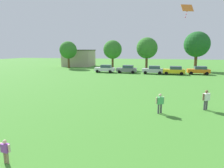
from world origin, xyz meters
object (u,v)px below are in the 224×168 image
object	(u,v)px
parked_car_white_0	(105,69)
tree_far_right	(197,44)
parked_car_orange_4	(199,70)
tree_right	(147,48)
adult_bystander	(160,102)
tree_far_left	(68,50)
kite	(187,9)
parked_car_silver_2	(153,70)
parked_car_gray_1	(127,69)
tree_left	(113,50)
parked_car_yellow_3	(174,70)
bystander_near_trees	(206,98)
child_kite_flyer	(5,149)

from	to	relation	value
parked_car_white_0	tree_far_right	distance (m)	22.38
parked_car_orange_4	tree_right	bearing A→B (deg)	-29.80
adult_bystander	tree_right	xyz separation A→B (m)	(-2.74, 33.61, 4.45)
parked_car_white_0	tree_far_left	xyz separation A→B (m)	(-12.41, 7.83, 4.07)
kite	tree_right	distance (m)	32.32
adult_bystander	parked_car_silver_2	distance (m)	26.32
parked_car_gray_1	tree_right	distance (m)	9.08
parked_car_white_0	tree_left	distance (m)	9.02
tree_far_left	tree_far_right	xyz separation A→B (m)	(32.63, 0.14, 1.29)
tree_far_right	parked_car_silver_2	bearing A→B (deg)	-139.52
parked_car_gray_1	parked_car_silver_2	distance (m)	5.59
parked_car_yellow_3	tree_far_left	distance (m)	28.64
adult_bystander	kite	world-z (taller)	kite
parked_car_yellow_3	bystander_near_trees	bearing A→B (deg)	91.18
child_kite_flyer	tree_far_right	bearing A→B (deg)	78.28
bystander_near_trees	tree_far_right	distance (m)	33.65
bystander_near_trees	parked_car_yellow_3	bearing A→B (deg)	53.75
kite	parked_car_orange_4	world-z (taller)	kite
child_kite_flyer	tree_far_left	bearing A→B (deg)	119.79
adult_bystander	tree_right	world-z (taller)	tree_right
parked_car_silver_2	parked_car_yellow_3	bearing A→B (deg)	177.47
parked_car_orange_4	tree_left	world-z (taller)	tree_left
tree_far_left	bystander_near_trees	bearing A→B (deg)	-49.85
parked_car_white_0	parked_car_silver_2	size ratio (longest dim) A/B	1.00
parked_car_white_0	tree_right	size ratio (longest dim) A/B	0.54
parked_car_orange_4	tree_right	world-z (taller)	tree_right
child_kite_flyer	parked_car_silver_2	xyz separation A→B (m)	(5.65, 34.80, 0.21)
parked_car_white_0	tree_far_right	world-z (taller)	tree_far_right
adult_bystander	tree_left	distance (m)	36.75
parked_car_gray_1	tree_left	distance (m)	10.24
parked_car_white_0	parked_car_orange_4	distance (m)	19.63
kite	parked_car_yellow_3	world-z (taller)	kite
parked_car_white_0	parked_car_gray_1	world-z (taller)	same
tree_right	tree_left	bearing A→B (deg)	173.30
adult_bystander	tree_left	bearing A→B (deg)	-104.07
parked_car_white_0	tree_far_right	xyz separation A→B (m)	(20.22, 7.96, 5.36)
kite	parked_car_orange_4	size ratio (longest dim) A/B	0.24
child_kite_flyer	tree_right	size ratio (longest dim) A/B	0.14
parked_car_silver_2	tree_far_left	world-z (taller)	tree_far_left
parked_car_orange_4	parked_car_gray_1	bearing A→B (deg)	2.53
bystander_near_trees	parked_car_orange_4	size ratio (longest dim) A/B	0.39
parked_car_orange_4	tree_right	xyz separation A→B (m)	(-10.88, 6.23, 4.53)
kite	parked_car_white_0	xyz separation A→B (m)	(-13.26, 24.93, -7.19)
bystander_near_trees	child_kite_flyer	bearing A→B (deg)	-172.69
bystander_near_trees	tree_left	bearing A→B (deg)	77.44
parked_car_white_0	tree_right	world-z (taller)	tree_right
tree_left	parked_car_gray_1	bearing A→B (deg)	-57.81
tree_far_right	tree_left	bearing A→B (deg)	179.91
parked_car_silver_2	tree_far_left	bearing A→B (deg)	-19.63
kite	tree_far_right	distance (m)	33.67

